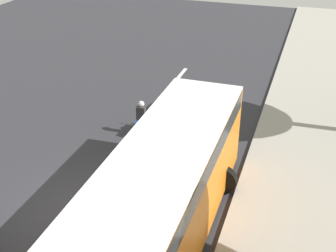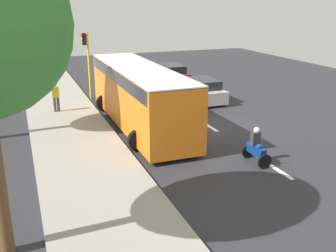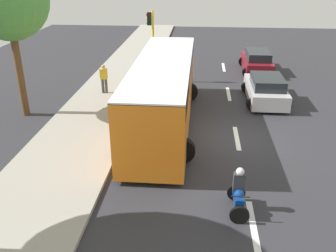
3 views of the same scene
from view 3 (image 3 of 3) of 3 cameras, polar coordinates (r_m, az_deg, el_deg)
ground_plane at (r=16.95m, az=10.52°, el=-1.99°), size 40.00×60.00×0.10m
sidewalk at (r=17.59m, az=-12.74°, el=-0.73°), size 4.00×60.00×0.15m
lane_stripe_far_north at (r=28.18m, az=8.55°, el=8.94°), size 0.20×2.40×0.01m
lane_stripe_north at (r=22.45m, az=9.30°, el=4.91°), size 0.20×2.40×0.01m
lane_stripe_mid at (r=16.92m, az=10.54°, el=-1.82°), size 0.20×2.40×0.01m
lane_stripe_south at (r=11.86m, az=12.95°, el=-14.64°), size 0.20×2.40×0.01m
car_silver at (r=21.43m, az=14.82°, el=5.47°), size 2.37×4.33×1.52m
car_maroon at (r=27.35m, az=13.50°, el=9.60°), size 2.24×4.41×1.52m
city_bus at (r=17.34m, az=-0.72°, el=5.82°), size 3.20×11.00×3.16m
motorcycle at (r=11.98m, az=10.78°, el=-10.18°), size 0.60×1.30×1.53m
pedestrian_near_signal at (r=21.95m, az=-9.84°, el=7.31°), size 0.40×0.24×1.69m
traffic_light_corner at (r=23.83m, az=-2.55°, el=13.61°), size 0.49×0.24×4.50m
street_tree_center at (r=19.22m, az=-23.49°, el=17.39°), size 3.76×3.76×7.57m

